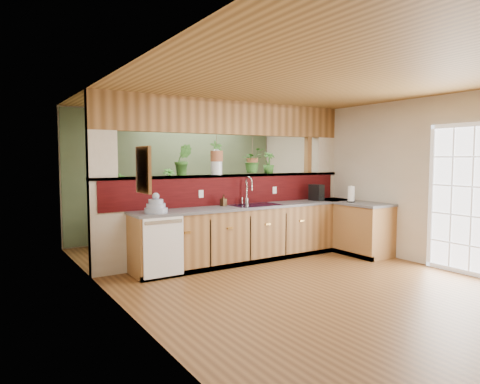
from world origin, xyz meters
TOP-DOWN VIEW (x-y plane):
  - ground at (0.00, 0.00)m, footprint 4.60×7.00m
  - ceiling at (0.00, 0.00)m, footprint 4.60×7.00m
  - wall_back at (0.00, 3.50)m, footprint 4.60×0.02m
  - wall_left at (-2.30, 0.00)m, footprint 0.02×7.00m
  - wall_right at (2.30, 0.00)m, footprint 0.02×7.00m
  - pass_through_partition at (0.03, 1.35)m, footprint 4.60×0.21m
  - pass_through_ledge at (0.00, 1.35)m, footprint 4.60×0.21m
  - header_beam at (0.00, 1.35)m, footprint 4.60×0.15m
  - sage_backwall at (0.00, 3.48)m, footprint 4.55×0.02m
  - countertop at (0.84, 0.87)m, footprint 4.14×1.52m
  - dishwasher at (-1.48, 0.66)m, footprint 0.58×0.03m
  - navy_sink at (0.25, 0.98)m, footprint 0.82×0.50m
  - french_door at (2.27, -1.30)m, footprint 0.06×1.02m
  - framed_print at (-2.27, -0.80)m, footprint 0.04×0.35m
  - faucet at (0.20, 1.13)m, footprint 0.20×0.20m
  - dish_stack at (-1.50, 0.88)m, footprint 0.32×0.32m
  - soap_dispenser at (-0.27, 1.12)m, footprint 0.10×0.10m
  - coffee_maker at (1.59, 0.98)m, footprint 0.15×0.26m
  - paper_towel at (1.89, 0.44)m, footprint 0.14×0.14m
  - glass_jar at (-0.27, 1.35)m, footprint 0.19×0.19m
  - ledge_plant_left at (-0.86, 1.35)m, footprint 0.33×0.31m
  - ledge_plant_right at (0.79, 1.35)m, footprint 0.24×0.24m
  - hanging_plant_a at (-0.26, 1.35)m, footprint 0.23×0.20m
  - hanging_plant_b at (0.44, 1.35)m, footprint 0.43×0.39m
  - shelving_console at (-0.82, 3.25)m, footprint 1.49×0.90m
  - shelf_plant_a at (-1.27, 3.25)m, footprint 0.22×0.16m
  - shelf_plant_b at (-0.29, 3.25)m, footprint 0.27×0.27m
  - floor_plant at (0.89, 2.22)m, footprint 0.77×0.72m

SIDE VIEW (x-z plane):
  - ground at x=0.00m, z-range -0.01..0.01m
  - floor_plant at x=0.89m, z-range 0.00..0.70m
  - countertop at x=0.84m, z-range 0.00..0.90m
  - dishwasher at x=-1.48m, z-range 0.05..0.87m
  - shelving_console at x=-0.82m, z-range 0.02..0.98m
  - navy_sink at x=0.25m, z-range 0.73..0.91m
  - dish_stack at x=-1.50m, z-range 0.85..1.13m
  - soap_dispenser at x=-0.27m, z-range 0.90..1.08m
  - coffee_maker at x=1.59m, z-range 0.89..1.18m
  - paper_towel at x=1.89m, z-range 0.89..1.18m
  - french_door at x=2.27m, z-range -0.03..2.13m
  - faucet at x=0.20m, z-range 0.92..1.38m
  - shelf_plant_a at x=-1.27m, z-range 0.98..1.38m
  - pass_through_partition at x=0.03m, z-range -0.11..2.49m
  - shelf_plant_b at x=-0.29m, z-range 0.98..1.45m
  - wall_back at x=0.00m, z-range 0.00..2.60m
  - wall_left at x=-2.30m, z-range 0.00..2.60m
  - wall_right at x=2.30m, z-range 0.00..2.60m
  - sage_backwall at x=0.00m, z-range 0.02..2.58m
  - pass_through_ledge at x=0.00m, z-range 1.35..1.39m
  - framed_print at x=-2.27m, z-range 1.32..1.78m
  - ledge_plant_right at x=0.79m, z-range 1.39..1.77m
  - glass_jar at x=-0.27m, z-range 1.39..1.81m
  - ledge_plant_left at x=-0.86m, z-range 1.39..1.88m
  - hanging_plant_b at x=0.44m, z-range 1.52..2.08m
  - hanging_plant_a at x=-0.26m, z-range 1.59..2.15m
  - header_beam at x=0.00m, z-range 2.05..2.60m
  - ceiling at x=0.00m, z-range 2.60..2.60m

